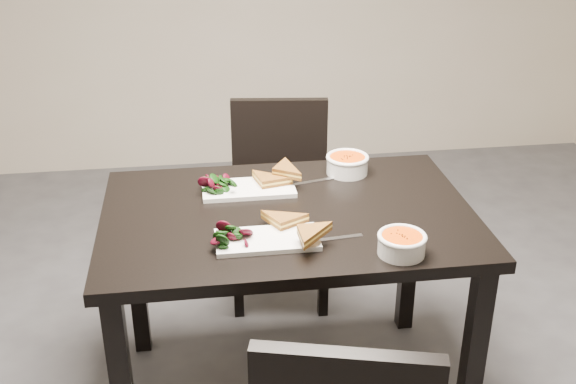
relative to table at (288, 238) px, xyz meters
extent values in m
cube|color=black|center=(0.00, 0.00, 0.08)|extent=(1.20, 0.80, 0.04)
cube|color=black|center=(0.54, -0.34, -0.30)|extent=(0.06, 0.06, 0.71)
cube|color=black|center=(-0.54, 0.34, -0.30)|extent=(0.06, 0.06, 0.71)
cube|color=black|center=(0.54, 0.34, -0.30)|extent=(0.06, 0.06, 0.71)
cube|color=black|center=(0.06, 0.66, -0.22)|extent=(0.47, 0.47, 0.04)
cube|color=black|center=(-0.14, 0.51, -0.45)|extent=(0.04, 0.04, 0.41)
cube|color=black|center=(0.22, 0.46, -0.45)|extent=(0.04, 0.04, 0.41)
cube|color=black|center=(-0.10, 0.86, -0.45)|extent=(0.04, 0.04, 0.41)
cube|color=black|center=(0.26, 0.82, -0.45)|extent=(0.04, 0.04, 0.41)
cube|color=black|center=(0.08, 0.85, 0.00)|extent=(0.42, 0.09, 0.40)
cube|color=white|center=(-0.09, -0.19, 0.11)|extent=(0.31, 0.15, 0.02)
cylinder|color=white|center=(0.29, -0.31, 0.13)|extent=(0.14, 0.14, 0.05)
cylinder|color=#EC3C0A|center=(0.29, -0.31, 0.15)|extent=(0.12, 0.12, 0.02)
torus|color=white|center=(0.29, -0.31, 0.16)|extent=(0.14, 0.14, 0.01)
cube|color=silver|center=(0.11, -0.20, 0.10)|extent=(0.18, 0.04, 0.00)
cube|color=white|center=(-0.11, 0.17, 0.11)|extent=(0.32, 0.16, 0.02)
cylinder|color=white|center=(0.25, 0.27, 0.13)|extent=(0.15, 0.15, 0.06)
cylinder|color=#EC3C0A|center=(0.25, 0.27, 0.15)|extent=(0.13, 0.13, 0.02)
torus|color=white|center=(0.25, 0.27, 0.16)|extent=(0.15, 0.15, 0.01)
cube|color=silver|center=(0.11, 0.21, 0.10)|extent=(0.18, 0.06, 0.00)
camera|label=1|loc=(-0.28, -1.99, 1.14)|focal=43.57mm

